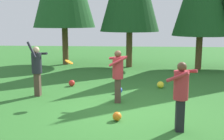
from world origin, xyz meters
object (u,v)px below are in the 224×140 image
person_bystander (118,72)px  ball_orange (117,116)px  ball_yellow (161,85)px  ball_blue (119,90)px  person_thrower (37,67)px  person_catcher (181,91)px  ball_red (72,83)px  frisbee (69,62)px

person_bystander → ball_orange: size_ratio=7.09×
ball_yellow → ball_blue: bearing=-149.3°
person_thrower → person_catcher: 5.19m
ball_yellow → ball_red: ball_yellow is taller
person_thrower → ball_orange: person_thrower is taller
person_bystander → frisbee: 1.56m
ball_yellow → ball_red: (-3.47, 0.08, -0.01)m
person_catcher → ball_blue: (-1.58, 3.33, -0.85)m
ball_yellow → ball_blue: size_ratio=1.13×
person_catcher → ball_red: (-3.50, 4.32, -0.85)m
person_thrower → ball_orange: bearing=-12.1°
person_catcher → ball_red: person_catcher is taller
person_bystander → ball_yellow: bearing=-127.8°
ball_red → ball_orange: size_ratio=1.05×
person_thrower → person_catcher: person_thrower is taller
frisbee → ball_yellow: bearing=33.7°
frisbee → person_bystander: bearing=0.7°
person_bystander → ball_orange: 1.86m
ball_yellow → ball_orange: ball_yellow is taller
person_catcher → ball_orange: person_catcher is taller
ball_red → ball_orange: ball_red is taller
person_bystander → ball_red: person_bystander is taller
person_thrower → ball_yellow: bearing=44.4°
person_thrower → person_bystander: person_thrower is taller
person_catcher → ball_blue: size_ratio=7.00×
ball_yellow → ball_blue: (-1.55, -0.92, -0.01)m
frisbee → ball_orange: (1.60, -1.63, -1.17)m
person_thrower → ball_blue: bearing=36.5°
ball_blue → person_thrower: bearing=-169.6°
person_bystander → ball_blue: size_ratio=7.08×
person_catcher → ball_orange: 1.82m
ball_yellow → ball_red: 3.47m
person_catcher → frisbee: size_ratio=5.90×
frisbee → ball_blue: size_ratio=1.19×
person_thrower → ball_blue: (2.78, 0.51, -0.90)m
ball_red → ball_orange: bearing=-61.9°
ball_orange → ball_yellow: bearing=68.2°
ball_orange → frisbee: bearing=134.4°
ball_yellow → person_catcher: bearing=-89.6°
person_catcher → ball_yellow: (-0.03, 4.25, -0.84)m
ball_red → ball_blue: bearing=-27.4°
person_bystander → ball_yellow: person_bystander is taller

